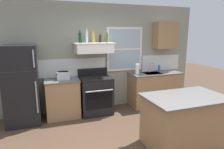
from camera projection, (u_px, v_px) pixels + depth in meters
back_wall at (102, 57)px, 5.08m from camera, size 5.40×0.11×2.70m
refrigerator at (22, 85)px, 4.21m from camera, size 0.70×0.72×1.72m
counter_left_of_stove at (63, 98)px, 4.62m from camera, size 0.79×0.63×0.91m
toaster at (63, 75)px, 4.51m from camera, size 0.30×0.20×0.19m
stove_range at (96, 95)px, 4.84m from camera, size 0.76×0.69×1.09m
range_hood_shelf at (94, 48)px, 4.69m from camera, size 0.96×0.52×0.24m
bottle_dark_green_wine at (80, 38)px, 4.51m from camera, size 0.07×0.07×0.29m
bottle_clear_tall at (87, 37)px, 4.59m from camera, size 0.06×0.06×0.34m
bottle_champagne_gold_foil at (93, 37)px, 4.66m from camera, size 0.08×0.08×0.31m
bottle_brown_stout at (100, 39)px, 4.73m from camera, size 0.06×0.06×0.22m
bottle_olive_oil_square at (107, 38)px, 4.71m from camera, size 0.06×0.06×0.25m
counter_right_with_sink at (155, 89)px, 5.42m from camera, size 1.43×0.63×0.91m
sink_faucet at (151, 66)px, 5.35m from camera, size 0.03×0.17×0.28m
paper_towel_roll at (137, 69)px, 5.12m from camera, size 0.11×0.11×0.27m
dish_soap_bottle at (159, 68)px, 5.46m from camera, size 0.06×0.06×0.18m
kitchen_island at (184, 121)px, 3.41m from camera, size 1.40×0.90×0.91m
upper_cabinet_right at (165, 36)px, 5.37m from camera, size 0.64×0.32×0.70m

